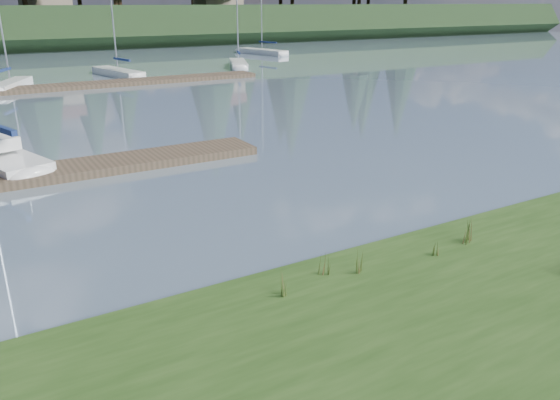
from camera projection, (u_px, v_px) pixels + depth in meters
ground at (56, 90)px, 37.62m from camera, size 200.00×200.00×0.00m
bank at (456, 385)px, 8.36m from camera, size 60.00×9.00×0.35m
dock_near at (37, 175)px, 18.64m from camera, size 16.00×2.00×0.30m
dock_far at (86, 85)px, 38.52m from camera, size 26.00×2.20×0.30m
sailboat_bg_2 at (14, 83)px, 38.11m from camera, size 3.66×5.98×9.32m
sailboat_bg_3 at (114, 71)px, 44.64m from camera, size 2.96×7.45×10.82m
sailboat_bg_4 at (238, 63)px, 50.82m from camera, size 3.89×6.83×10.22m
sailboat_bg_5 at (258, 51)px, 63.11m from camera, size 3.55×8.13×11.43m
weed_0 at (325, 266)px, 11.28m from camera, size 0.17×0.14×0.50m
weed_1 at (360, 263)px, 11.37m from camera, size 0.17×0.14×0.57m
weed_2 at (468, 235)px, 12.75m from camera, size 0.17×0.14×0.56m
weed_3 at (283, 283)px, 10.50m from camera, size 0.17×0.14×0.62m
weed_4 at (436, 248)px, 12.22m from camera, size 0.17×0.14×0.38m
weed_5 at (469, 229)px, 12.90m from camera, size 0.17×0.14×0.70m
mud_lip at (302, 275)px, 11.97m from camera, size 60.00×0.50×0.14m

